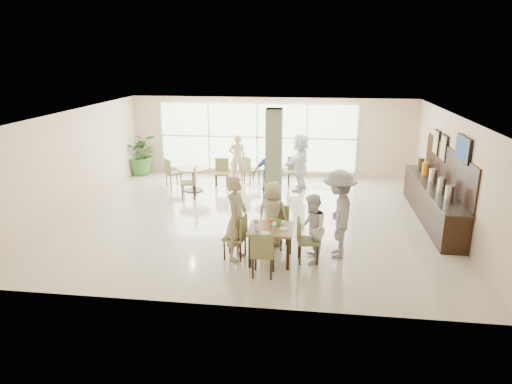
# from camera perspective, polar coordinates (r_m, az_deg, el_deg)

# --- Properties ---
(ground) EXTENTS (10.00, 10.00, 0.00)m
(ground) POSITION_cam_1_polar(r_m,az_deg,el_deg) (12.33, -0.20, -3.25)
(ground) COLOR beige
(ground) RESTS_ON ground
(room_shell) EXTENTS (10.00, 10.00, 10.00)m
(room_shell) POSITION_cam_1_polar(r_m,az_deg,el_deg) (11.85, -0.21, 4.51)
(room_shell) COLOR white
(room_shell) RESTS_ON ground
(window_bank) EXTENTS (7.00, 0.04, 7.00)m
(window_bank) POSITION_cam_1_polar(r_m,az_deg,el_deg) (16.31, 0.13, 6.86)
(window_bank) COLOR silver
(window_bank) RESTS_ON ground
(column) EXTENTS (0.45, 0.45, 2.80)m
(column) POSITION_cam_1_polar(r_m,az_deg,el_deg) (13.03, 2.24, 4.28)
(column) COLOR #6D7652
(column) RESTS_ON ground
(main_table) EXTENTS (0.93, 0.93, 0.75)m
(main_table) POSITION_cam_1_polar(r_m,az_deg,el_deg) (9.63, 1.86, -5.02)
(main_table) COLOR brown
(main_table) RESTS_ON ground
(round_table_left) EXTENTS (1.04, 1.04, 0.75)m
(round_table_left) POSITION_cam_1_polar(r_m,az_deg,el_deg) (14.76, -7.82, 2.28)
(round_table_left) COLOR brown
(round_table_left) RESTS_ON ground
(round_table_right) EXTENTS (1.08, 1.08, 0.75)m
(round_table_right) POSITION_cam_1_polar(r_m,az_deg,el_deg) (14.83, 1.86, 2.55)
(round_table_right) COLOR brown
(round_table_right) RESTS_ON ground
(chairs_main_table) EXTENTS (2.07, 1.94, 0.95)m
(chairs_main_table) POSITION_cam_1_polar(r_m,az_deg,el_deg) (9.73, 1.86, -5.92)
(chairs_main_table) COLOR olive
(chairs_main_table) RESTS_ON ground
(chairs_table_left) EXTENTS (2.15, 1.75, 0.95)m
(chairs_table_left) POSITION_cam_1_polar(r_m,az_deg,el_deg) (14.79, -7.67, 1.98)
(chairs_table_left) COLOR olive
(chairs_table_left) RESTS_ON ground
(chairs_table_right) EXTENTS (2.01, 1.87, 0.95)m
(chairs_table_right) POSITION_cam_1_polar(r_m,az_deg,el_deg) (14.92, 2.02, 2.25)
(chairs_table_right) COLOR olive
(chairs_table_right) RESTS_ON ground
(tabletop_clutter) EXTENTS (0.76, 0.75, 0.21)m
(tabletop_clutter) POSITION_cam_1_polar(r_m,az_deg,el_deg) (9.58, 1.84, -4.12)
(tabletop_clutter) COLOR white
(tabletop_clutter) RESTS_ON main_table
(buffet_counter) EXTENTS (0.64, 4.70, 1.95)m
(buffet_counter) POSITION_cam_1_polar(r_m,az_deg,el_deg) (12.92, 21.24, -0.89)
(buffet_counter) COLOR black
(buffet_counter) RESTS_ON ground
(wall_tv) EXTENTS (0.06, 1.00, 0.58)m
(wall_tv) POSITION_cam_1_polar(r_m,az_deg,el_deg) (11.58, 24.45, 4.95)
(wall_tv) COLOR black
(wall_tv) RESTS_ON ground
(framed_art_a) EXTENTS (0.05, 0.55, 0.70)m
(framed_art_a) POSITION_cam_1_polar(r_m,az_deg,el_deg) (13.15, 22.40, 5.12)
(framed_art_a) COLOR black
(framed_art_a) RESTS_ON ground
(framed_art_b) EXTENTS (0.05, 0.55, 0.70)m
(framed_art_b) POSITION_cam_1_polar(r_m,az_deg,el_deg) (13.91, 21.60, 5.80)
(framed_art_b) COLOR black
(framed_art_b) RESTS_ON ground
(potted_plant) EXTENTS (1.62, 1.62, 1.53)m
(potted_plant) POSITION_cam_1_polar(r_m,az_deg,el_deg) (17.10, -14.08, 4.66)
(potted_plant) COLOR #366D2B
(potted_plant) RESTS_ON ground
(teen_left) EXTENTS (0.56, 0.74, 1.84)m
(teen_left) POSITION_cam_1_polar(r_m,az_deg,el_deg) (9.64, -2.45, -3.31)
(teen_left) COLOR tan
(teen_left) RESTS_ON ground
(teen_far) EXTENTS (0.83, 0.62, 1.50)m
(teen_far) POSITION_cam_1_polar(r_m,az_deg,el_deg) (10.42, 2.09, -2.71)
(teen_far) COLOR tan
(teen_far) RESTS_ON ground
(teen_right) EXTENTS (0.58, 0.73, 1.49)m
(teen_right) POSITION_cam_1_polar(r_m,az_deg,el_deg) (9.63, 6.96, -4.57)
(teen_right) COLOR white
(teen_right) RESTS_ON ground
(teen_standing) EXTENTS (0.72, 1.25, 1.93)m
(teen_standing) POSITION_cam_1_polar(r_m,az_deg,el_deg) (9.91, 10.26, -2.71)
(teen_standing) COLOR gray
(teen_standing) RESTS_ON ground
(adult_a) EXTENTS (0.93, 0.55, 1.55)m
(adult_a) POSITION_cam_1_polar(r_m,az_deg,el_deg) (13.86, 1.60, 2.39)
(adult_a) COLOR #3C67B4
(adult_a) RESTS_ON ground
(adult_b) EXTENTS (1.12, 1.83, 1.84)m
(adult_b) POSITION_cam_1_polar(r_m,az_deg,el_deg) (14.69, 5.53, 3.73)
(adult_b) COLOR white
(adult_b) RESTS_ON ground
(adult_standing) EXTENTS (0.65, 0.49, 1.62)m
(adult_standing) POSITION_cam_1_polar(r_m,az_deg,el_deg) (15.76, -2.33, 4.30)
(adult_standing) COLOR tan
(adult_standing) RESTS_ON ground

